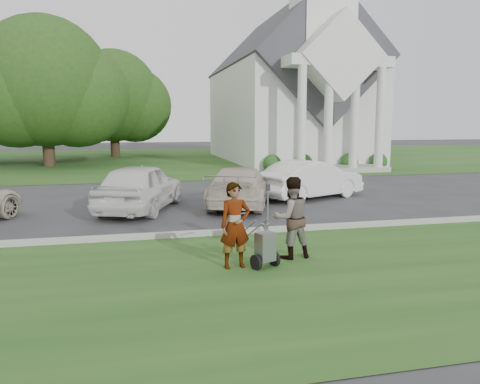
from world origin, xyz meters
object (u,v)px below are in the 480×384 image
object	(u,v)px
tree_back	(113,100)
person_left	(235,226)
person_right	(291,218)
parking_meter_near	(268,203)
church	(289,81)
car_c	(240,186)
car_d	(311,179)
striping_cart	(265,248)
car_b	(140,187)
tree_left	(45,88)

from	to	relation	value
tree_back	person_left	xyz separation A→B (m)	(3.27, -32.19, -3.87)
person_right	parking_meter_near	bearing A→B (deg)	-98.95
church	person_left	distance (m)	27.60
parking_meter_near	person_left	bearing A→B (deg)	-120.28
car_c	car_d	distance (m)	3.16
person_left	person_right	size ratio (longest dim) A/B	0.98
striping_cart	person_right	world-z (taller)	person_right
person_left	person_right	distance (m)	1.36
car_b	tree_back	bearing A→B (deg)	-66.21
car_c	car_d	xyz separation A→B (m)	(3.00, 0.98, 0.04)
church	striping_cart	xyz separation A→B (m)	(-9.16, -25.45, -5.52)
tree_left	parking_meter_near	size ratio (longest dim) A/B	7.70
tree_back	striping_cart	size ratio (longest dim) A/B	8.49
tree_back	car_c	distance (m)	26.15
tree_left	parking_meter_near	distance (m)	23.88
church	car_c	bearing A→B (deg)	-113.52
tree_left	striping_cart	size ratio (longest dim) A/B	9.39
parking_meter_near	car_c	world-z (taller)	parking_meter_near
striping_cart	tree_left	bearing A→B (deg)	86.27
tree_left	person_left	bearing A→B (deg)	-73.26
tree_back	car_d	world-z (taller)	tree_back
person_left	car_b	distance (m)	6.95
person_left	person_right	xyz separation A→B (m)	(1.30, 0.40, 0.02)
tree_back	person_left	size ratio (longest dim) A/B	5.63
parking_meter_near	church	bearing A→B (deg)	69.98
tree_back	parking_meter_near	xyz separation A→B (m)	(4.63, -29.86, -3.86)
church	car_c	distance (m)	20.83
church	striping_cart	bearing A→B (deg)	-109.80
tree_left	striping_cart	distance (m)	25.99
church	person_right	xyz separation A→B (m)	(-8.44, -24.92, -5.07)
person_right	car_c	world-z (taller)	person_right
tree_left	person_left	size ratio (longest dim) A/B	6.22
person_right	car_c	size ratio (longest dim) A/B	0.37
car_b	car_d	bearing A→B (deg)	-150.16
church	car_b	distance (m)	22.41
parking_meter_near	car_d	bearing A→B (deg)	58.70
striping_cart	car_d	bearing A→B (deg)	41.00
parking_meter_near	car_c	distance (m)	4.52
church	car_d	xyz separation A→B (m)	(-5.04, -17.50, -5.21)
tree_left	car_c	size ratio (longest dim) A/B	2.24
person_right	car_d	bearing A→B (deg)	-121.77
church	car_c	world-z (taller)	church
car_b	car_c	xyz separation A→B (m)	(3.39, 0.10, -0.10)
person_left	car_c	bearing A→B (deg)	70.10
church	car_b	bearing A→B (deg)	-121.60
tree_left	car_b	bearing A→B (deg)	-72.26
person_left	parking_meter_near	distance (m)	2.70
tree_back	car_c	world-z (taller)	tree_back
car_b	car_d	size ratio (longest dim) A/B	1.05
church	car_c	xyz separation A→B (m)	(-8.04, -18.48, -5.25)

